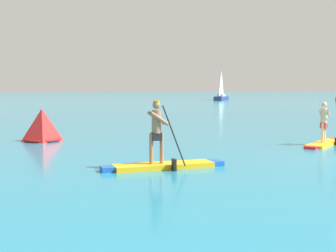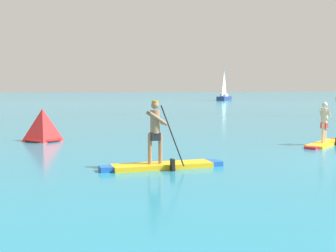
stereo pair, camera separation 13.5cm
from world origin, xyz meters
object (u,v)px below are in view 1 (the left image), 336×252
paddleboarder_near_left (163,157)px  paddleboarder_mid_center (325,136)px  sailboat_right_horizon (221,96)px  race_marker_buoy (42,127)px

paddleboarder_near_left → paddleboarder_mid_center: paddleboarder_near_left is taller
paddleboarder_mid_center → sailboat_right_horizon: sailboat_right_horizon is taller
race_marker_buoy → paddleboarder_mid_center: bearing=-22.1°
paddleboarder_near_left → sailboat_right_horizon: sailboat_right_horizon is taller
paddleboarder_near_left → paddleboarder_mid_center: bearing=21.2°
paddleboarder_near_left → sailboat_right_horizon: bearing=63.4°
paddleboarder_near_left → race_marker_buoy: paddleboarder_near_left is taller
paddleboarder_near_left → sailboat_right_horizon: (28.12, 62.60, 0.47)m
paddleboarder_mid_center → race_marker_buoy: size_ratio=2.06×
paddleboarder_mid_center → sailboat_right_horizon: size_ratio=0.48×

